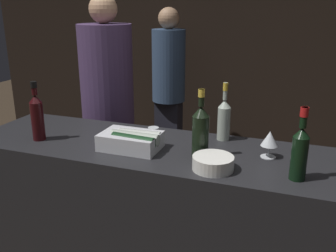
{
  "coord_description": "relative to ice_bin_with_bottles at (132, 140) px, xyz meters",
  "views": [
    {
      "loc": [
        0.69,
        -1.52,
        1.76
      ],
      "look_at": [
        0.0,
        0.37,
        1.1
      ],
      "focal_mm": 40.0,
      "sensor_mm": 36.0,
      "label": 1
    }
  ],
  "objects": [
    {
      "name": "red_wine_bottle_burgundy",
      "position": [
        0.88,
        -0.08,
        0.09
      ],
      "size": [
        0.08,
        0.08,
        0.35
      ],
      "color": "black",
      "rests_on": "bar_counter"
    },
    {
      "name": "red_wine_bottle_black_foil",
      "position": [
        -0.59,
        -0.05,
        0.1
      ],
      "size": [
        0.08,
        0.08,
        0.35
      ],
      "color": "black",
      "rests_on": "bar_counter"
    },
    {
      "name": "person_blond_tee",
      "position": [
        -0.44,
        1.81,
        -0.06
      ],
      "size": [
        0.34,
        0.34,
        1.73
      ],
      "rotation": [
        0.0,
        0.0,
        1.57
      ],
      "color": "black",
      "rests_on": "ground_plane"
    },
    {
      "name": "champagne_bottle",
      "position": [
        0.39,
        0.02,
        0.1
      ],
      "size": [
        0.09,
        0.09,
        0.37
      ],
      "color": "black",
      "rests_on": "bar_counter"
    },
    {
      "name": "ice_bin_with_bottles",
      "position": [
        0.0,
        0.0,
        0.0
      ],
      "size": [
        0.33,
        0.22,
        0.1
      ],
      "color": "silver",
      "rests_on": "bar_counter"
    },
    {
      "name": "candle_votive",
      "position": [
        0.02,
        0.26,
        -0.03
      ],
      "size": [
        0.07,
        0.07,
        0.05
      ],
      "color": "silver",
      "rests_on": "bar_counter"
    },
    {
      "name": "bowl_white",
      "position": [
        0.49,
        -0.11,
        -0.02
      ],
      "size": [
        0.21,
        0.21,
        0.07
      ],
      "color": "silver",
      "rests_on": "bar_counter"
    },
    {
      "name": "person_in_hoodie",
      "position": [
        -0.56,
        0.75,
        -0.02
      ],
      "size": [
        0.41,
        0.41,
        1.83
      ],
      "rotation": [
        0.0,
        0.0,
        0.49
      ],
      "color": "black",
      "rests_on": "ground_plane"
    },
    {
      "name": "wine_glass",
      "position": [
        0.73,
        0.14,
        0.05
      ],
      "size": [
        0.09,
        0.09,
        0.15
      ],
      "color": "silver",
      "rests_on": "bar_counter"
    },
    {
      "name": "wall_back_chalkboard",
      "position": [
        0.17,
        2.42,
        0.37
      ],
      "size": [
        6.4,
        0.06,
        2.8
      ],
      "color": "black",
      "rests_on": "ground_plane"
    },
    {
      "name": "bar_counter",
      "position": [
        0.17,
        0.08,
        -0.54
      ],
      "size": [
        2.37,
        0.67,
        0.98
      ],
      "color": "black",
      "rests_on": "ground_plane"
    },
    {
      "name": "rose_wine_bottle",
      "position": [
        0.45,
        0.33,
        0.08
      ],
      "size": [
        0.08,
        0.08,
        0.35
      ],
      "color": "#9EA899",
      "rests_on": "bar_counter"
    }
  ]
}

